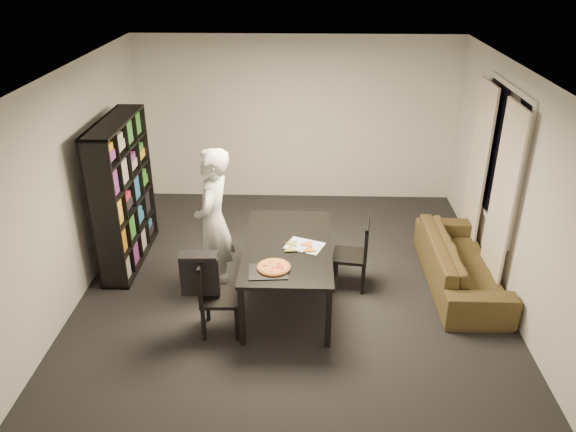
{
  "coord_description": "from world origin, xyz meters",
  "views": [
    {
      "loc": [
        0.14,
        -5.82,
        3.81
      ],
      "look_at": [
        -0.04,
        -0.18,
        1.05
      ],
      "focal_mm": 35.0,
      "sensor_mm": 36.0,
      "label": 1
    }
  ],
  "objects_px": {
    "bookshelf": "(123,194)",
    "pepperoni_pizza": "(274,267)",
    "chair_left": "(212,291)",
    "chair_right": "(358,250)",
    "person": "(213,223)",
    "baking_tray": "(268,272)",
    "dining_table": "(288,250)",
    "sofa": "(461,263)"
  },
  "relations": [
    {
      "from": "dining_table",
      "to": "bookshelf",
      "type": "bearing_deg",
      "value": 157.37
    },
    {
      "from": "chair_right",
      "to": "chair_left",
      "type": "bearing_deg",
      "value": -51.81
    },
    {
      "from": "chair_left",
      "to": "person",
      "type": "bearing_deg",
      "value": 4.19
    },
    {
      "from": "person",
      "to": "pepperoni_pizza",
      "type": "bearing_deg",
      "value": 51.78
    },
    {
      "from": "bookshelf",
      "to": "sofa",
      "type": "height_order",
      "value": "bookshelf"
    },
    {
      "from": "chair_left",
      "to": "sofa",
      "type": "bearing_deg",
      "value": -72.42
    },
    {
      "from": "sofa",
      "to": "pepperoni_pizza",
      "type": "bearing_deg",
      "value": 113.25
    },
    {
      "from": "chair_right",
      "to": "sofa",
      "type": "distance_m",
      "value": 1.3
    },
    {
      "from": "dining_table",
      "to": "chair_right",
      "type": "relative_size",
      "value": 2.04
    },
    {
      "from": "bookshelf",
      "to": "baking_tray",
      "type": "relative_size",
      "value": 4.75
    },
    {
      "from": "dining_table",
      "to": "sofa",
      "type": "distance_m",
      "value": 2.18
    },
    {
      "from": "person",
      "to": "baking_tray",
      "type": "bearing_deg",
      "value": 47.37
    },
    {
      "from": "chair_right",
      "to": "person",
      "type": "xyz_separation_m",
      "value": [
        -1.69,
        -0.14,
        0.41
      ]
    },
    {
      "from": "baking_tray",
      "to": "person",
      "type": "bearing_deg",
      "value": 131.17
    },
    {
      "from": "bookshelf",
      "to": "pepperoni_pizza",
      "type": "distance_m",
      "value": 2.45
    },
    {
      "from": "bookshelf",
      "to": "pepperoni_pizza",
      "type": "bearing_deg",
      "value": -35.53
    },
    {
      "from": "bookshelf",
      "to": "chair_right",
      "type": "height_order",
      "value": "bookshelf"
    },
    {
      "from": "baking_tray",
      "to": "sofa",
      "type": "bearing_deg",
      "value": 23.92
    },
    {
      "from": "chair_left",
      "to": "chair_right",
      "type": "height_order",
      "value": "chair_left"
    },
    {
      "from": "bookshelf",
      "to": "person",
      "type": "relative_size",
      "value": 1.05
    },
    {
      "from": "person",
      "to": "pepperoni_pizza",
      "type": "height_order",
      "value": "person"
    },
    {
      "from": "chair_left",
      "to": "baking_tray",
      "type": "distance_m",
      "value": 0.64
    },
    {
      "from": "baking_tray",
      "to": "pepperoni_pizza",
      "type": "relative_size",
      "value": 1.14
    },
    {
      "from": "person",
      "to": "pepperoni_pizza",
      "type": "distance_m",
      "value": 1.04
    },
    {
      "from": "dining_table",
      "to": "chair_right",
      "type": "bearing_deg",
      "value": 21.48
    },
    {
      "from": "person",
      "to": "baking_tray",
      "type": "relative_size",
      "value": 4.51
    },
    {
      "from": "baking_tray",
      "to": "sofa",
      "type": "distance_m",
      "value": 2.55
    },
    {
      "from": "chair_left",
      "to": "pepperoni_pizza",
      "type": "xyz_separation_m",
      "value": [
        0.65,
        0.07,
        0.26
      ]
    },
    {
      "from": "dining_table",
      "to": "pepperoni_pizza",
      "type": "height_order",
      "value": "pepperoni_pizza"
    },
    {
      "from": "chair_left",
      "to": "person",
      "type": "relative_size",
      "value": 0.49
    },
    {
      "from": "sofa",
      "to": "person",
      "type": "bearing_deg",
      "value": 94.64
    },
    {
      "from": "dining_table",
      "to": "chair_right",
      "type": "xyz_separation_m",
      "value": [
        0.83,
        0.32,
        -0.18
      ]
    },
    {
      "from": "bookshelf",
      "to": "chair_right",
      "type": "distance_m",
      "value": 3.03
    },
    {
      "from": "bookshelf",
      "to": "dining_table",
      "type": "height_order",
      "value": "bookshelf"
    },
    {
      "from": "chair_left",
      "to": "sofa",
      "type": "height_order",
      "value": "chair_left"
    },
    {
      "from": "person",
      "to": "baking_tray",
      "type": "height_order",
      "value": "person"
    },
    {
      "from": "pepperoni_pizza",
      "to": "sofa",
      "type": "bearing_deg",
      "value": 23.25
    },
    {
      "from": "chair_right",
      "to": "baking_tray",
      "type": "relative_size",
      "value": 2.17
    },
    {
      "from": "baking_tray",
      "to": "pepperoni_pizza",
      "type": "bearing_deg",
      "value": 44.85
    },
    {
      "from": "bookshelf",
      "to": "chair_left",
      "type": "height_order",
      "value": "bookshelf"
    },
    {
      "from": "sofa",
      "to": "chair_right",
      "type": "bearing_deg",
      "value": 94.33
    },
    {
      "from": "bookshelf",
      "to": "pepperoni_pizza",
      "type": "xyz_separation_m",
      "value": [
        1.99,
        -1.42,
        -0.18
      ]
    }
  ]
}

